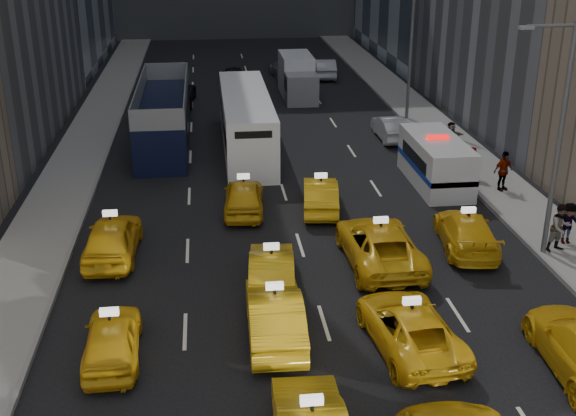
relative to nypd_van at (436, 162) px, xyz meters
name	(u,v)px	position (x,y,z in m)	size (l,w,h in m)	color
sidewalk_west	(76,165)	(-18.00, 4.73, -1.05)	(3.00, 90.00, 0.15)	gray
sidewalk_east	(461,151)	(3.00, 4.73, -1.05)	(3.00, 90.00, 0.15)	gray
curb_west	(104,164)	(-16.55, 4.73, -1.04)	(0.15, 90.00, 0.18)	slate
curb_east	(436,152)	(1.55, 4.73, -1.04)	(0.15, 90.00, 0.18)	slate
streetlight_near	(557,134)	(1.68, -8.27, 3.79)	(2.15, 0.22, 9.00)	#595B60
streetlight_far	(409,43)	(1.68, 11.73, 3.79)	(2.15, 0.22, 9.00)	#595B60
taxi_8	(112,339)	(-14.09, -13.55, -0.44)	(1.63, 4.05, 1.38)	gold
taxi_9	(275,315)	(-9.17, -12.90, -0.34)	(1.67, 4.80, 1.58)	gold
taxi_10	(410,327)	(-5.13, -13.95, -0.44)	(2.30, 5.00, 1.39)	gold
taxi_12	(112,238)	(-14.82, -6.50, -0.32)	(1.91, 4.74, 1.62)	gold
taxi_13	(272,271)	(-8.98, -9.83, -0.40)	(1.55, 4.44, 1.46)	gold
taxi_14	(380,244)	(-4.72, -8.20, -0.35)	(2.59, 5.63, 1.56)	gold
taxi_15	(466,232)	(-0.99, -7.29, -0.42)	(1.98, 4.88, 1.42)	gold
taxi_16	(244,197)	(-9.53, -2.52, -0.40)	(1.73, 4.31, 1.47)	gold
taxi_17	(321,195)	(-6.10, -2.67, -0.42)	(1.50, 4.30, 1.42)	gold
nypd_van	(436,162)	(0.00, 0.00, 0.00)	(2.61, 5.94, 2.49)	silver
double_decker	(164,114)	(-13.44, 8.46, 0.60)	(3.73, 12.16, 3.48)	black
city_bus	(246,122)	(-8.84, 6.85, 0.44)	(3.02, 12.37, 3.17)	white
box_truck	(297,77)	(-4.38, 18.94, 0.31)	(2.27, 6.45, 2.94)	silver
misc_car_0	(391,128)	(-0.27, 7.76, -0.44)	(1.46, 4.19, 1.38)	#AEB1B6
misc_car_1	(176,93)	(-13.06, 17.87, -0.39)	(2.45, 5.31, 1.48)	black
misc_car_2	(285,69)	(-4.51, 25.77, -0.42)	(1.99, 4.89, 1.42)	gray
misc_car_3	(233,75)	(-8.81, 23.43, -0.39)	(1.75, 4.34, 1.48)	black
misc_car_4	(325,68)	(-1.31, 25.31, -0.37)	(1.60, 4.60, 1.52)	#ABAEB2
pedestrian_1	(560,228)	(2.40, -8.22, -0.02)	(0.94, 0.51, 1.93)	gray
pedestrian_2	(568,223)	(3.04, -7.61, -0.13)	(1.10, 0.45, 1.70)	gray
pedestrian_3	(503,171)	(2.81, -1.54, -0.02)	(1.12, 0.51, 1.91)	gray
pedestrian_4	(471,162)	(1.93, 0.28, -0.18)	(0.78, 0.42, 1.59)	gray
pedestrian_5	(451,137)	(2.29, 4.57, -0.14)	(1.56, 0.45, 1.68)	gray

